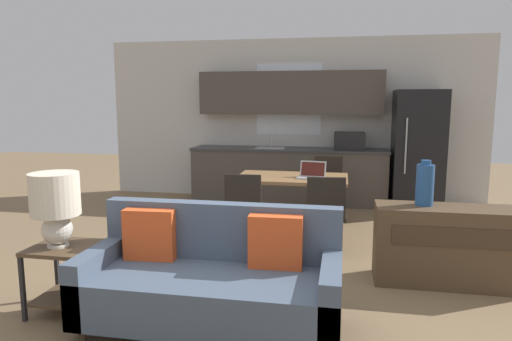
{
  "coord_description": "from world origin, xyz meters",
  "views": [
    {
      "loc": [
        0.88,
        -3.15,
        1.68
      ],
      "look_at": [
        -0.01,
        1.5,
        0.95
      ],
      "focal_mm": 32.0,
      "sensor_mm": 36.0,
      "label": 1
    }
  ],
  "objects_px": {
    "couch": "(213,281)",
    "dining_chair_near_left": "(245,208)",
    "laptop": "(312,174)",
    "vase": "(425,184)",
    "dining_chair_far_right": "(328,185)",
    "table_lamp": "(55,202)",
    "refrigerator": "(417,150)",
    "dining_table": "(292,182)",
    "credenza": "(447,246)",
    "dining_chair_near_right": "(325,212)",
    "side_table": "(64,267)"
  },
  "relations": [
    {
      "from": "couch",
      "to": "vase",
      "type": "xyz_separation_m",
      "value": [
        1.67,
        1.21,
        0.57
      ]
    },
    {
      "from": "dining_chair_near_left",
      "to": "side_table",
      "type": "bearing_deg",
      "value": 55.94
    },
    {
      "from": "dining_chair_near_left",
      "to": "laptop",
      "type": "distance_m",
      "value": 1.03
    },
    {
      "from": "dining_chair_near_right",
      "to": "dining_table",
      "type": "bearing_deg",
      "value": -65.65
    },
    {
      "from": "dining_table",
      "to": "couch",
      "type": "distance_m",
      "value": 2.51
    },
    {
      "from": "couch",
      "to": "dining_chair_near_left",
      "type": "xyz_separation_m",
      "value": [
        -0.13,
        1.71,
        0.15
      ]
    },
    {
      "from": "dining_chair_near_left",
      "to": "laptop",
      "type": "relative_size",
      "value": 2.52
    },
    {
      "from": "credenza",
      "to": "laptop",
      "type": "relative_size",
      "value": 3.64
    },
    {
      "from": "refrigerator",
      "to": "laptop",
      "type": "distance_m",
      "value": 2.38
    },
    {
      "from": "dining_chair_far_right",
      "to": "refrigerator",
      "type": "bearing_deg",
      "value": 31.88
    },
    {
      "from": "table_lamp",
      "to": "dining_chair_near_left",
      "type": "distance_m",
      "value": 2.11
    },
    {
      "from": "table_lamp",
      "to": "side_table",
      "type": "bearing_deg",
      "value": 44.75
    },
    {
      "from": "credenza",
      "to": "dining_table",
      "type": "bearing_deg",
      "value": 140.34
    },
    {
      "from": "refrigerator",
      "to": "vase",
      "type": "height_order",
      "value": "refrigerator"
    },
    {
      "from": "laptop",
      "to": "refrigerator",
      "type": "bearing_deg",
      "value": 59.36
    },
    {
      "from": "laptop",
      "to": "dining_chair_far_right",
      "type": "bearing_deg",
      "value": 86.18
    },
    {
      "from": "couch",
      "to": "dining_chair_near_left",
      "type": "bearing_deg",
      "value": 94.24
    },
    {
      "from": "side_table",
      "to": "dining_chair_near_left",
      "type": "height_order",
      "value": "dining_chair_near_left"
    },
    {
      "from": "side_table",
      "to": "table_lamp",
      "type": "height_order",
      "value": "table_lamp"
    },
    {
      "from": "credenza",
      "to": "dining_chair_near_left",
      "type": "height_order",
      "value": "dining_chair_near_left"
    },
    {
      "from": "credenza",
      "to": "laptop",
      "type": "xyz_separation_m",
      "value": [
        -1.33,
        1.26,
        0.43
      ]
    },
    {
      "from": "vase",
      "to": "dining_chair_far_right",
      "type": "bearing_deg",
      "value": 114.53
    },
    {
      "from": "table_lamp",
      "to": "laptop",
      "type": "height_order",
      "value": "table_lamp"
    },
    {
      "from": "vase",
      "to": "dining_chair_near_right",
      "type": "relative_size",
      "value": 0.47
    },
    {
      "from": "side_table",
      "to": "dining_chair_far_right",
      "type": "height_order",
      "value": "dining_chair_far_right"
    },
    {
      "from": "dining_table",
      "to": "credenza",
      "type": "xyz_separation_m",
      "value": [
        1.58,
        -1.31,
        -0.31
      ]
    },
    {
      "from": "side_table",
      "to": "dining_chair_far_right",
      "type": "xyz_separation_m",
      "value": [
        1.97,
        3.25,
        0.13
      ]
    },
    {
      "from": "side_table",
      "to": "credenza",
      "type": "relative_size",
      "value": 0.42
    },
    {
      "from": "dining_chair_near_right",
      "to": "laptop",
      "type": "relative_size",
      "value": 2.52
    },
    {
      "from": "dining_table",
      "to": "vase",
      "type": "bearing_deg",
      "value": -42.86
    },
    {
      "from": "dining_chair_near_left",
      "to": "dining_chair_near_right",
      "type": "bearing_deg",
      "value": 177.7
    },
    {
      "from": "dining_chair_far_right",
      "to": "laptop",
      "type": "distance_m",
      "value": 0.89
    },
    {
      "from": "couch",
      "to": "side_table",
      "type": "xyz_separation_m",
      "value": [
        -1.23,
        -0.0,
        0.02
      ]
    },
    {
      "from": "refrigerator",
      "to": "table_lamp",
      "type": "xyz_separation_m",
      "value": [
        -3.32,
        -4.29,
        -0.02
      ]
    },
    {
      "from": "dining_table",
      "to": "dining_chair_near_right",
      "type": "bearing_deg",
      "value": -60.03
    },
    {
      "from": "couch",
      "to": "laptop",
      "type": "relative_size",
      "value": 5.29
    },
    {
      "from": "credenza",
      "to": "dining_chair_near_left",
      "type": "xyz_separation_m",
      "value": [
        -2.01,
        0.55,
        0.14
      ]
    },
    {
      "from": "dining_chair_near_right",
      "to": "laptop",
      "type": "distance_m",
      "value": 0.8
    },
    {
      "from": "side_table",
      "to": "dining_chair_near_left",
      "type": "bearing_deg",
      "value": 57.32
    },
    {
      "from": "vase",
      "to": "dining_chair_near_right",
      "type": "xyz_separation_m",
      "value": [
        -0.92,
        0.49,
        -0.42
      ]
    },
    {
      "from": "table_lamp",
      "to": "credenza",
      "type": "distance_m",
      "value": 3.4
    },
    {
      "from": "table_lamp",
      "to": "dining_chair_near_right",
      "type": "bearing_deg",
      "value": 40.71
    },
    {
      "from": "couch",
      "to": "side_table",
      "type": "relative_size",
      "value": 3.43
    },
    {
      "from": "couch",
      "to": "refrigerator",
      "type": "bearing_deg",
      "value": 64.17
    },
    {
      "from": "dining_table",
      "to": "laptop",
      "type": "distance_m",
      "value": 0.28
    },
    {
      "from": "table_lamp",
      "to": "refrigerator",
      "type": "bearing_deg",
      "value": 52.31
    },
    {
      "from": "couch",
      "to": "dining_chair_near_right",
      "type": "height_order",
      "value": "dining_chair_near_right"
    },
    {
      "from": "side_table",
      "to": "table_lamp",
      "type": "relative_size",
      "value": 0.93
    },
    {
      "from": "vase",
      "to": "dining_chair_near_left",
      "type": "relative_size",
      "value": 0.47
    },
    {
      "from": "dining_table",
      "to": "laptop",
      "type": "xyz_separation_m",
      "value": [
        0.25,
        -0.05,
        0.12
      ]
    }
  ]
}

